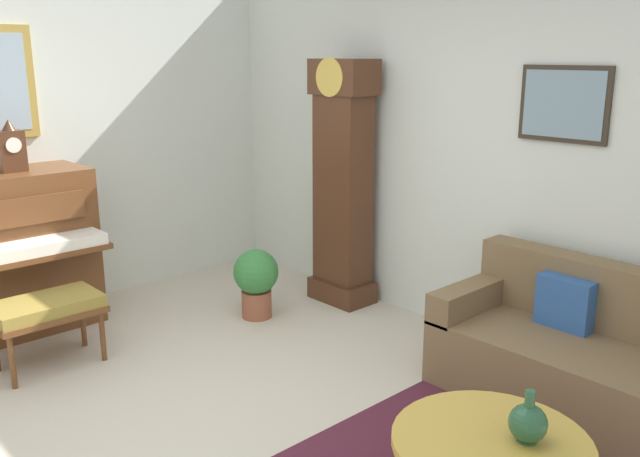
{
  "coord_description": "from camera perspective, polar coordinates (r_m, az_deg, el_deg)",
  "views": [
    {
      "loc": [
        2.88,
        -1.71,
        2.06
      ],
      "look_at": [
        -0.33,
        1.23,
        0.92
      ],
      "focal_mm": 37.74,
      "sensor_mm": 36.0,
      "label": 1
    }
  ],
  "objects": [
    {
      "name": "ground_plane",
      "position": [
        3.96,
        -10.45,
        -17.86
      ],
      "size": [
        6.4,
        6.0,
        0.1
      ],
      "primitive_type": "cube",
      "color": "beige"
    },
    {
      "name": "wall_left",
      "position": [
        5.77,
        -25.27,
        6.78
      ],
      "size": [
        0.13,
        4.9,
        2.8
      ],
      "color": "silver",
      "rests_on": "ground_plane"
    },
    {
      "name": "wall_back",
      "position": [
        5.05,
        12.62,
        6.82
      ],
      "size": [
        5.3,
        0.13,
        2.8
      ],
      "color": "silver",
      "rests_on": "ground_plane"
    },
    {
      "name": "piano_bench",
      "position": [
        4.87,
        -22.18,
        -6.38
      ],
      "size": [
        0.42,
        0.7,
        0.48
      ],
      "color": "brown",
      "rests_on": "ground_plane"
    },
    {
      "name": "grandfather_clock",
      "position": [
        5.57,
        1.95,
        3.28
      ],
      "size": [
        0.52,
        0.34,
        2.03
      ],
      "color": "#4C2B19",
      "rests_on": "ground_plane"
    },
    {
      "name": "couch",
      "position": [
        4.32,
        22.73,
        -10.47
      ],
      "size": [
        1.9,
        0.8,
        0.84
      ],
      "color": "brown",
      "rests_on": "ground_plane"
    },
    {
      "name": "coffee_table",
      "position": [
        3.2,
        14.32,
        -17.35
      ],
      "size": [
        0.88,
        0.88,
        0.42
      ],
      "color": "gold",
      "rests_on": "ground_plane"
    },
    {
      "name": "mantel_clock",
      "position": [
        5.4,
        -24.72,
        6.2
      ],
      "size": [
        0.13,
        0.18,
        0.38
      ],
      "color": "#4C2B19",
      "rests_on": "piano"
    },
    {
      "name": "green_jug",
      "position": [
        3.17,
        17.22,
        -15.46
      ],
      "size": [
        0.17,
        0.17,
        0.24
      ],
      "color": "#234C33",
      "rests_on": "coffee_table"
    },
    {
      "name": "potted_plant",
      "position": [
        5.39,
        -5.44,
        -4.26
      ],
      "size": [
        0.36,
        0.36,
        0.56
      ],
      "color": "#935138",
      "rests_on": "ground_plane"
    }
  ]
}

